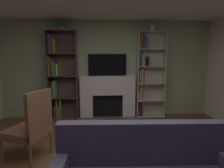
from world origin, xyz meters
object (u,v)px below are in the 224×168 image
at_px(armchair, 31,127).
at_px(coffee_table, 134,151).
at_px(bookshelf_left, 59,76).
at_px(bookshelf_right, 147,74).
at_px(potted_plant, 61,25).
at_px(tv, 107,65).
at_px(vase_with_flowers, 152,27).
at_px(fireplace, 108,95).

xyz_separation_m(armchair, coffee_table, (1.54, -0.51, -0.21)).
distance_m(bookshelf_left, bookshelf_right, 2.31).
height_order(potted_plant, armchair, potted_plant).
distance_m(tv, bookshelf_right, 1.09).
distance_m(bookshelf_right, potted_plant, 2.53).
bearing_deg(armchair, bookshelf_right, 41.61).
relative_size(vase_with_flowers, coffee_table, 0.36).
distance_m(potted_plant, vase_with_flowers, 2.30).
xyz_separation_m(bookshelf_right, potted_plant, (-2.21, -0.05, 1.23)).
xyz_separation_m(bookshelf_right, armchair, (-2.38, -2.11, -0.62)).
bearing_deg(coffee_table, armchair, 161.61).
bearing_deg(bookshelf_right, armchair, -138.39).
bearing_deg(vase_with_flowers, potted_plant, 179.99).
relative_size(potted_plant, armchair, 0.25).
bearing_deg(tv, fireplace, -90.00).
height_order(tv, bookshelf_left, bookshelf_left).
xyz_separation_m(bookshelf_right, vase_with_flowers, (0.09, -0.05, 1.20)).
xyz_separation_m(vase_with_flowers, coffee_table, (-0.93, -2.57, -2.04)).
bearing_deg(potted_plant, tv, 5.95).
distance_m(fireplace, vase_with_flowers, 2.11).
distance_m(vase_with_flowers, armchair, 3.70).
distance_m(fireplace, bookshelf_right, 1.20).
bearing_deg(coffee_table, bookshelf_right, 72.33).
xyz_separation_m(fireplace, armchair, (-1.32, -2.09, -0.06)).
distance_m(fireplace, armchair, 2.47).
distance_m(tv, vase_with_flowers, 1.51).
relative_size(fireplace, tv, 1.54).
height_order(fireplace, coffee_table, fireplace).
xyz_separation_m(fireplace, tv, (0.00, 0.09, 0.80)).
height_order(bookshelf_left, armchair, bookshelf_left).
xyz_separation_m(tv, coffee_table, (0.23, -2.69, -1.07)).
height_order(fireplace, armchair, armchair).
distance_m(fireplace, potted_plant, 2.13).
height_order(fireplace, bookshelf_right, bookshelf_right).
distance_m(tv, bookshelf_left, 1.29).
bearing_deg(armchair, fireplace, 57.77).
relative_size(bookshelf_right, armchair, 2.02).
distance_m(bookshelf_right, vase_with_flowers, 1.21).
bearing_deg(tv, coffee_table, -85.22).
distance_m(armchair, coffee_table, 1.64).
bearing_deg(armchair, potted_plant, 85.41).
xyz_separation_m(potted_plant, coffee_table, (1.38, -2.57, -2.07)).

